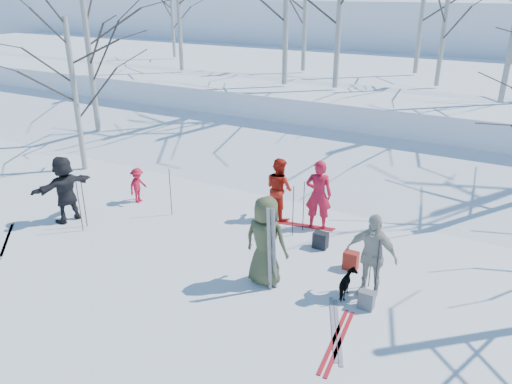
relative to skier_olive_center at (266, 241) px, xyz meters
The scene contains 33 objects.
ground 1.45m from the skier_olive_center, behind, with size 120.00×120.00×0.00m, color white.
snow_ramp 7.14m from the skier_olive_center, 98.70° to the left, with size 70.00×9.50×1.40m, color white.
snow_plateau 17.05m from the skier_olive_center, 93.61° to the left, with size 70.00×18.00×2.20m, color white.
far_hill 38.04m from the skier_olive_center, 91.62° to the left, with size 90.00×30.00×6.00m, color white.
skier_olive_center is the anchor object (origin of this frame).
skier_red_north 2.93m from the skier_olive_center, 90.85° to the left, with size 0.67×0.44×1.84m, color #B71129.
skier_redor_behind 3.25m from the skier_olive_center, 111.75° to the left, with size 0.82×0.64×1.68m, color #AF1A0D.
skier_red_seated 5.60m from the skier_olive_center, 159.41° to the left, with size 0.67×0.38×1.03m, color #B71129.
skier_cream_east 2.14m from the skier_olive_center, 16.61° to the left, with size 1.05×0.44×1.79m, color beige.
skier_grey_west 6.03m from the skier_olive_center, behind, with size 1.67×0.53×1.81m, color black.
dog 1.87m from the skier_olive_center, 10.52° to the left, with size 0.29×0.65×0.55m, color black.
upright_ski_left 0.36m from the skier_olive_center, 50.38° to the right, with size 0.07×0.02×1.90m, color silver.
upright_ski_right 0.36m from the skier_olive_center, 34.39° to the right, with size 0.07×0.02×1.90m, color silver.
ski_pair_a 3.02m from the skier_olive_center, 100.45° to the left, with size 1.90×0.54×0.02m, color #A61720, non-canonical shape.
ski_pair_b 6.72m from the skier_olive_center, 167.22° to the right, with size 1.50×1.47×0.02m, color silver, non-canonical shape.
ski_pair_c 2.50m from the skier_olive_center, 28.62° to the right, with size 0.39×1.91×0.02m, color #A61720, non-canonical shape.
ski_pair_d 2.26m from the skier_olive_center, 22.78° to the right, with size 0.95×1.82×0.02m, color silver, non-canonical shape.
ski_pole_a 2.28m from the skier_olive_center, 11.83° to the left, with size 0.02×0.02×1.34m, color black.
ski_pole_b 5.24m from the skier_olive_center, behind, with size 0.02×0.02×1.34m, color black.
ski_pole_c 2.64m from the skier_olive_center, 96.64° to the left, with size 0.02×0.02×1.34m, color black.
ski_pole_d 2.19m from the skier_olive_center, 24.05° to the left, with size 0.02×0.02×1.34m, color black.
ski_pole_e 4.21m from the skier_olive_center, 155.93° to the left, with size 0.02×0.02×1.34m, color black.
ski_pole_f 5.34m from the skier_olive_center, behind, with size 0.02×0.02×1.34m, color black.
ski_pole_g 2.25m from the skier_olive_center, 100.42° to the left, with size 0.02×0.02×1.34m, color black.
backpack_red 2.11m from the skier_olive_center, 44.18° to the left, with size 0.32×0.22×0.42m, color maroon.
backpack_grey 2.30m from the skier_olive_center, ahead, with size 0.30×0.20×0.38m, color slate.
backpack_dark 2.15m from the skier_olive_center, 76.95° to the left, with size 0.34×0.24×0.40m, color black.
birch_plateau_a 13.29m from the skier_olive_center, 86.23° to the left, with size 4.12×4.12×5.02m, color silver, non-canonical shape.
birch_plateau_d 20.28m from the skier_olive_center, 132.82° to the left, with size 3.59×3.59×4.27m, color silver, non-canonical shape.
birch_plateau_e 15.23m from the skier_olive_center, 111.33° to the left, with size 4.51×4.51×5.59m, color silver, non-canonical shape.
birch_plateau_h 15.65m from the skier_olive_center, 133.18° to the left, with size 4.62×4.62×5.74m, color silver, non-canonical shape.
birch_edge_a 9.48m from the skier_olive_center, 159.79° to the left, with size 4.09×4.09×4.98m, color silver, non-canonical shape.
birch_edge_d 12.38m from the skier_olive_center, 151.51° to the left, with size 5.40×5.40×6.85m, color silver, non-canonical shape.
Camera 1 is at (5.33, -8.06, 5.81)m, focal length 35.00 mm.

